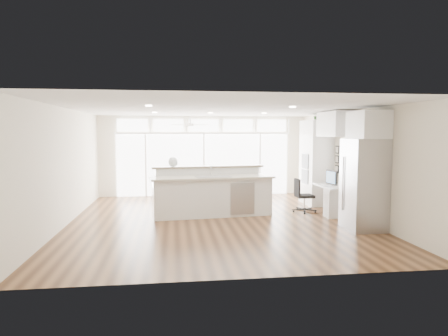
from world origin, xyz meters
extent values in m
cube|color=#442715|center=(0.00, 0.00, -0.01)|extent=(7.00, 8.00, 0.02)
cube|color=silver|center=(0.00, 0.00, 2.70)|extent=(7.00, 8.00, 0.02)
cube|color=silver|center=(0.00, 4.00, 1.35)|extent=(7.00, 0.04, 2.70)
cube|color=silver|center=(0.00, -4.00, 1.35)|extent=(7.00, 0.04, 2.70)
cube|color=silver|center=(-3.50, 0.00, 1.35)|extent=(0.04, 8.00, 2.70)
cube|color=silver|center=(3.50, 0.00, 1.35)|extent=(0.04, 8.00, 2.70)
cube|color=silver|center=(0.00, 3.94, 1.05)|extent=(5.80, 0.06, 2.08)
cube|color=silver|center=(0.00, 3.94, 2.38)|extent=(5.90, 0.06, 0.40)
cube|color=white|center=(3.46, 0.30, 1.55)|extent=(0.04, 0.85, 0.85)
cube|color=white|center=(-0.50, 2.80, 2.48)|extent=(1.16, 1.16, 0.32)
cube|color=beige|center=(0.00, 0.20, 2.68)|extent=(3.40, 3.00, 0.02)
cube|color=white|center=(3.17, 1.80, 1.25)|extent=(0.64, 1.20, 2.50)
cube|color=white|center=(3.13, 0.30, 0.38)|extent=(0.72, 1.30, 0.76)
cube|color=white|center=(3.17, 0.30, 2.35)|extent=(0.64, 1.30, 0.64)
cube|color=#A9A9AE|center=(3.11, -1.35, 1.00)|extent=(0.76, 0.90, 2.00)
cube|color=white|center=(3.17, -1.35, 2.30)|extent=(0.64, 0.90, 0.60)
cube|color=black|center=(3.46, 0.92, 1.40)|extent=(0.06, 0.22, 0.80)
cube|color=white|center=(-0.06, 0.56, 0.62)|extent=(3.25, 1.52, 1.25)
cube|color=#3C2213|center=(2.89, 0.84, 0.01)|extent=(1.06, 0.91, 0.01)
cube|color=black|center=(2.45, 0.66, 0.45)|extent=(0.48, 0.44, 0.90)
sphere|color=white|center=(-1.04, 0.86, 1.38)|extent=(0.29, 0.29, 0.26)
cube|color=black|center=(3.05, 0.30, 0.97)|extent=(0.16, 0.52, 0.43)
cube|color=silver|center=(2.88, 0.30, 0.77)|extent=(0.13, 0.30, 0.01)
imported|color=#274F21|center=(3.17, 1.80, 2.61)|extent=(0.26, 0.29, 0.22)
camera|label=1|loc=(-1.05, -9.57, 2.12)|focal=32.00mm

